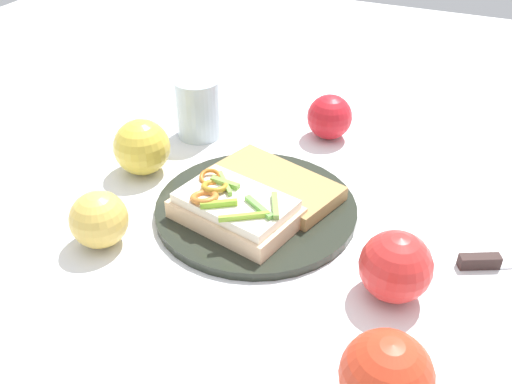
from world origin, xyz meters
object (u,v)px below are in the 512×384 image
apple_1 (99,220)px  apple_3 (142,147)px  drinking_glass (198,108)px  apple_0 (330,117)px  plate (256,208)px  knife (492,262)px  apple_2 (396,266)px  sandwich (234,208)px  bread_slice_side (275,184)px  apple_4 (386,377)px

apple_1 → apple_3: (0.04, -0.16, 0.01)m
drinking_glass → apple_1: bearing=94.8°
apple_0 → plate: bearing=84.4°
drinking_glass → knife: (-0.46, 0.14, -0.04)m
apple_2 → apple_3: 0.40m
sandwich → bread_slice_side: (-0.02, -0.08, -0.01)m
apple_0 → drinking_glass: bearing=22.3°
apple_2 → drinking_glass: size_ratio=0.83×
sandwich → drinking_glass: size_ratio=1.77×
plate → apple_3: (0.19, -0.02, 0.03)m
sandwich → apple_3: 0.19m
apple_4 → drinking_glass: bearing=-43.7°
knife → apple_4: bearing=-133.9°
apple_3 → apple_0: bearing=-135.5°
plate → apple_3: 0.20m
sandwich → bread_slice_side: sandwich is taller
bread_slice_side → apple_4: apple_4 is taller
apple_4 → apple_2: bearing=-80.6°
apple_2 → knife: bearing=-136.8°
bread_slice_side → apple_0: size_ratio=2.42×
sandwich → bread_slice_side: 0.09m
apple_4 → apple_1: bearing=-12.9°
apple_2 → apple_4: (-0.02, 0.14, 0.00)m
sandwich → apple_2: (-0.21, 0.03, 0.01)m
bread_slice_side → apple_2: 0.22m
plate → apple_4: apple_4 is taller
apple_0 → apple_2: (-0.17, 0.31, 0.00)m
plate → apple_3: size_ratio=3.25×
plate → apple_1: bearing=42.6°
apple_4 → drinking_glass: 0.54m
apple_2 → apple_4: size_ratio=0.96×
plate → apple_0: apple_0 is taller
apple_1 → plate: bearing=-137.4°
bread_slice_side → knife: bearing=-168.0°
plate → apple_2: bearing=159.1°
apple_2 → apple_3: size_ratio=0.97×
plate → sandwich: bearing=75.6°
bread_slice_side → knife: 0.29m
drinking_glass → knife: bearing=163.4°
sandwich → apple_1: bearing=47.3°
apple_1 → apple_2: 0.35m
plate → apple_2: (-0.20, 0.08, 0.03)m
apple_3 → drinking_glass: (-0.02, -0.13, 0.01)m
plate → bread_slice_side: (-0.01, -0.04, 0.02)m
apple_2 → apple_4: 0.15m
sandwich → drinking_glass: drinking_glass is taller
knife → apple_1: bearing=172.4°
apple_0 → apple_3: apple_3 is taller
apple_4 → knife: (-0.07, -0.23, -0.03)m
apple_4 → knife: size_ratio=0.71×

